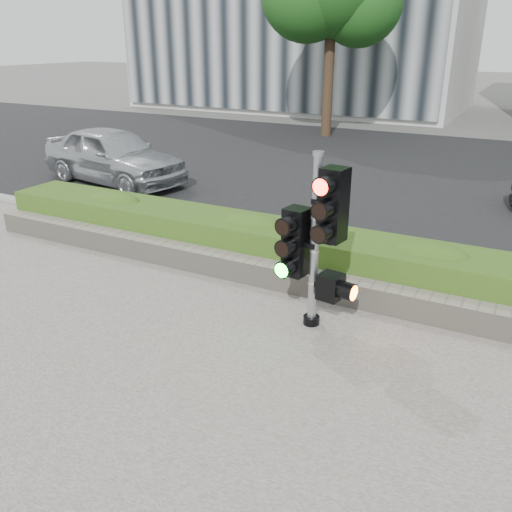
% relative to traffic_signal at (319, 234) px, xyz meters
% --- Properties ---
extents(ground, '(120.00, 120.00, 0.00)m').
position_rel_traffic_signal_xyz_m(ground, '(-0.43, -1.13, -1.24)').
color(ground, '#51514C').
rests_on(ground, ground).
extents(road, '(60.00, 13.00, 0.02)m').
position_rel_traffic_signal_xyz_m(road, '(-0.43, 8.87, -1.23)').
color(road, black).
rests_on(road, ground).
extents(curb, '(60.00, 0.25, 0.12)m').
position_rel_traffic_signal_xyz_m(curb, '(-0.43, 2.02, -1.18)').
color(curb, gray).
rests_on(curb, ground).
extents(stone_wall, '(12.00, 0.32, 0.34)m').
position_rel_traffic_signal_xyz_m(stone_wall, '(-0.43, 0.77, -1.04)').
color(stone_wall, gray).
rests_on(stone_wall, sidewalk).
extents(hedge, '(12.00, 1.00, 0.68)m').
position_rel_traffic_signal_xyz_m(hedge, '(-0.43, 1.42, -0.87)').
color(hedge, '#5F8F2C').
rests_on(hedge, sidewalk).
extents(traffic_signal, '(0.78, 0.61, 2.18)m').
position_rel_traffic_signal_xyz_m(traffic_signal, '(0.00, 0.00, 0.00)').
color(traffic_signal, black).
rests_on(traffic_signal, sidewalk).
extents(car_silver, '(4.23, 2.27, 1.37)m').
position_rel_traffic_signal_xyz_m(car_silver, '(-7.10, 4.41, -0.53)').
color(car_silver, '#B1B5B9').
rests_on(car_silver, road).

